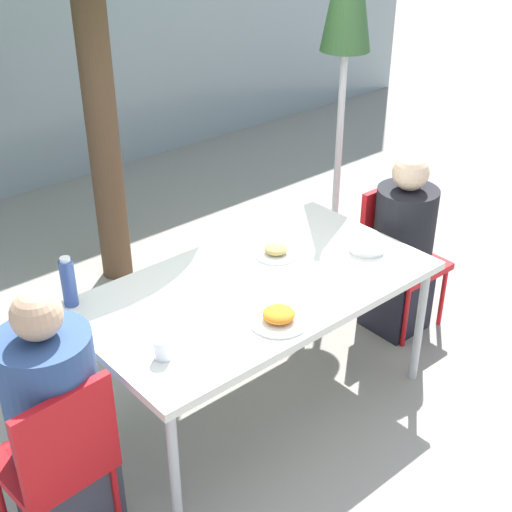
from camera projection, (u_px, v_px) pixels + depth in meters
ground_plane at (256, 403)px, 3.73m from camera, size 24.00×24.00×0.00m
dining_table at (256, 292)px, 3.39m from camera, size 1.69×0.93×0.73m
chair_left at (59, 456)px, 2.74m from camera, size 0.43×0.43×0.85m
person_left at (57, 428)px, 2.79m from camera, size 0.37×0.37×1.18m
chair_right at (396, 247)px, 4.18m from camera, size 0.41×0.41×0.85m
person_right at (402, 251)px, 4.09m from camera, size 0.34×0.34×1.10m
closed_umbrella at (348, 4)px, 4.07m from camera, size 0.36×0.36×2.36m
plate_0 at (279, 317)px, 3.08m from camera, size 0.26×0.26×0.07m
plate_1 at (276, 251)px, 3.59m from camera, size 0.22×0.22×0.06m
bottle at (68, 282)px, 3.15m from camera, size 0.07×0.07×0.24m
drinking_cup at (163, 349)px, 2.85m from camera, size 0.07×0.07×0.09m
salad_bowl at (367, 245)px, 3.64m from camera, size 0.18×0.18×0.06m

